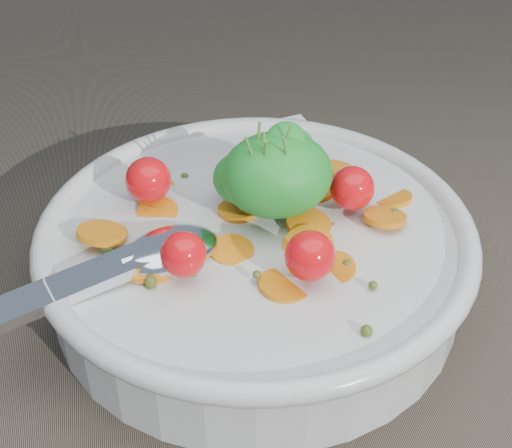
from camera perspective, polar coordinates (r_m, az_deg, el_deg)
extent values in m
plane|color=brown|center=(0.53, 0.82, -5.19)|extent=(6.00, 6.00, 0.00)
cylinder|color=silver|center=(0.51, 0.00, -2.88)|extent=(0.29, 0.29, 0.06)
torus|color=silver|center=(0.50, 0.00, -0.39)|extent=(0.31, 0.31, 0.02)
cylinder|color=silver|center=(0.53, 0.00, -4.92)|extent=(0.15, 0.15, 0.01)
cylinder|color=brown|center=(0.51, 0.00, -2.88)|extent=(0.26, 0.26, 0.04)
cylinder|color=orange|center=(0.48, 4.20, -1.88)|extent=(0.04, 0.04, 0.02)
cylinder|color=orange|center=(0.55, 6.47, 4.33)|extent=(0.04, 0.04, 0.01)
cylinder|color=orange|center=(0.54, 4.56, 2.81)|extent=(0.05, 0.05, 0.01)
cylinder|color=orange|center=(0.47, -8.13, -3.77)|extent=(0.04, 0.04, 0.02)
cylinder|color=orange|center=(0.47, 6.07, -3.71)|extent=(0.03, 0.03, 0.01)
cylinder|color=orange|center=(0.54, 10.81, 1.98)|extent=(0.04, 0.04, 0.01)
cylinder|color=orange|center=(0.48, -1.94, -2.23)|extent=(0.04, 0.04, 0.01)
cylinder|color=orange|center=(0.52, -7.84, 0.85)|extent=(0.03, 0.03, 0.01)
cylinder|color=orange|center=(0.49, -12.23, -0.72)|extent=(0.04, 0.04, 0.02)
cylinder|color=orange|center=(0.53, -7.93, 1.73)|extent=(0.03, 0.03, 0.01)
cylinder|color=orange|center=(0.47, -8.76, -2.99)|extent=(0.04, 0.04, 0.01)
cylinder|color=orange|center=(0.55, -8.34, 2.51)|extent=(0.05, 0.05, 0.01)
cylinder|color=orange|center=(0.53, 1.92, 2.59)|extent=(0.04, 0.04, 0.01)
cylinder|color=orange|center=(0.51, -1.46, 1.12)|extent=(0.03, 0.03, 0.01)
cylinder|color=orange|center=(0.45, 2.31, -5.03)|extent=(0.04, 0.04, 0.01)
cylinder|color=orange|center=(0.50, 4.24, -0.05)|extent=(0.04, 0.04, 0.01)
cylinder|color=orange|center=(0.51, 10.27, 0.54)|extent=(0.04, 0.04, 0.01)
sphere|color=#4A571D|center=(0.48, -3.94, -2.03)|extent=(0.01, 0.01, 0.01)
sphere|color=#4A571D|center=(0.48, -11.85, -1.89)|extent=(0.01, 0.01, 0.01)
sphere|color=#4A571D|center=(0.51, 6.12, -0.20)|extent=(0.01, 0.01, 0.01)
sphere|color=#4A571D|center=(0.47, 7.33, -3.32)|extent=(0.01, 0.01, 0.01)
sphere|color=#4A571D|center=(0.45, -8.42, -4.55)|extent=(0.01, 0.01, 0.01)
sphere|color=#4A571D|center=(0.45, 0.08, -4.08)|extent=(0.01, 0.01, 0.01)
sphere|color=#4A571D|center=(0.46, -8.47, -4.98)|extent=(0.01, 0.01, 0.01)
sphere|color=#4A571D|center=(0.45, -5.11, -3.78)|extent=(0.01, 0.01, 0.01)
sphere|color=#4A571D|center=(0.47, -7.64, -2.27)|extent=(0.01, 0.01, 0.01)
sphere|color=#4A571D|center=(0.42, 8.83, -8.44)|extent=(0.01, 0.01, 0.01)
sphere|color=#4A571D|center=(0.55, -5.72, 3.79)|extent=(0.01, 0.01, 0.01)
sphere|color=#4A571D|center=(0.51, 11.05, 0.82)|extent=(0.01, 0.01, 0.01)
sphere|color=#4A571D|center=(0.45, 9.35, -4.85)|extent=(0.01, 0.01, 0.01)
sphere|color=#4A571D|center=(0.54, 1.25, 3.46)|extent=(0.01, 0.01, 0.01)
sphere|color=red|center=(0.51, 7.70, 2.86)|extent=(0.03, 0.03, 0.03)
sphere|color=red|center=(0.54, 0.87, 5.38)|extent=(0.03, 0.03, 0.03)
sphere|color=red|center=(0.51, -8.62, 3.50)|extent=(0.03, 0.03, 0.03)
sphere|color=red|center=(0.45, -5.83, -2.42)|extent=(0.03, 0.03, 0.03)
sphere|color=red|center=(0.44, 4.34, -2.56)|extent=(0.03, 0.03, 0.03)
ellipsoid|color=green|center=(0.49, 1.69, 3.97)|extent=(0.08, 0.07, 0.06)
ellipsoid|color=green|center=(0.50, -0.93, 3.69)|extent=(0.04, 0.04, 0.04)
ellipsoid|color=green|center=(0.48, 2.40, 6.79)|extent=(0.03, 0.03, 0.02)
ellipsoid|color=green|center=(0.47, 1.91, 4.08)|extent=(0.03, 0.03, 0.02)
ellipsoid|color=green|center=(0.48, 1.19, 4.32)|extent=(0.03, 0.03, 0.02)
ellipsoid|color=green|center=(0.49, 2.28, 5.35)|extent=(0.04, 0.04, 0.02)
ellipsoid|color=green|center=(0.48, 1.90, 4.66)|extent=(0.03, 0.03, 0.02)
ellipsoid|color=green|center=(0.48, 3.49, 5.96)|extent=(0.03, 0.03, 0.02)
ellipsoid|color=green|center=(0.48, 0.83, 4.85)|extent=(0.03, 0.03, 0.02)
ellipsoid|color=green|center=(0.47, 1.87, 4.03)|extent=(0.04, 0.04, 0.02)
ellipsoid|color=green|center=(0.50, 3.06, 6.41)|extent=(0.03, 0.03, 0.02)
ellipsoid|color=green|center=(0.47, 1.26, 3.73)|extent=(0.03, 0.03, 0.01)
ellipsoid|color=green|center=(0.48, 2.00, 5.74)|extent=(0.04, 0.04, 0.02)
ellipsoid|color=green|center=(0.51, 3.72, 5.40)|extent=(0.03, 0.03, 0.02)
ellipsoid|color=green|center=(0.50, 2.27, 4.72)|extent=(0.03, 0.03, 0.01)
ellipsoid|color=green|center=(0.47, 2.40, 4.23)|extent=(0.03, 0.03, 0.02)
ellipsoid|color=green|center=(0.51, 2.81, 6.18)|extent=(0.02, 0.02, 0.01)
ellipsoid|color=green|center=(0.49, 0.92, 4.36)|extent=(0.03, 0.03, 0.03)
ellipsoid|color=green|center=(0.49, 1.49, 4.70)|extent=(0.03, 0.02, 0.01)
ellipsoid|color=green|center=(0.48, 2.83, 5.92)|extent=(0.03, 0.03, 0.02)
ellipsoid|color=green|center=(0.47, 2.65, 4.22)|extent=(0.03, 0.03, 0.02)
cylinder|color=#4C8C33|center=(0.47, 0.65, 4.41)|extent=(0.00, 0.01, 0.05)
cylinder|color=#4C8C33|center=(0.48, 0.02, 5.32)|extent=(0.01, 0.01, 0.05)
cylinder|color=#4C8C33|center=(0.48, 1.80, 5.23)|extent=(0.02, 0.00, 0.05)
cylinder|color=#4C8C33|center=(0.47, 2.66, 4.45)|extent=(0.01, 0.00, 0.05)
cylinder|color=#4C8C33|center=(0.47, 0.00, 4.71)|extent=(0.02, 0.01, 0.05)
cylinder|color=#4C8C33|center=(0.47, 0.57, 4.65)|extent=(0.00, 0.02, 0.05)
ellipsoid|color=silver|center=(0.47, -6.90, -2.08)|extent=(0.08, 0.06, 0.02)
cube|color=silver|center=(0.46, -12.96, -4.17)|extent=(0.13, 0.06, 0.02)
cylinder|color=silver|center=(0.46, -9.31, -2.78)|extent=(0.03, 0.02, 0.01)
cube|color=white|center=(0.67, 0.00, 4.88)|extent=(0.18, 0.16, 0.01)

